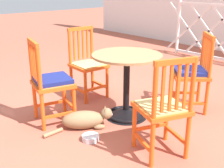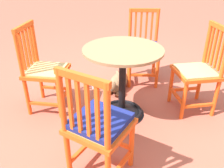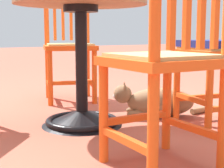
{
  "view_description": "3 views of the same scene",
  "coord_description": "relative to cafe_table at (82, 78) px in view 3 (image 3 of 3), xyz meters",
  "views": [
    {
      "loc": [
        2.23,
        -1.97,
        1.45
      ],
      "look_at": [
        -0.03,
        0.04,
        0.38
      ],
      "focal_mm": 46.09,
      "sensor_mm": 36.0,
      "label": 1
    },
    {
      "loc": [
        0.63,
        2.16,
        1.49
      ],
      "look_at": [
        0.2,
        0.13,
        0.37
      ],
      "focal_mm": 38.28,
      "sensor_mm": 36.0,
      "label": 2
    },
    {
      "loc": [
        -1.69,
        1.12,
        0.54
      ],
      "look_at": [
        -0.07,
        0.03,
        0.26
      ],
      "focal_mm": 55.74,
      "sensor_mm": 36.0,
      "label": 3
    }
  ],
  "objects": [
    {
      "name": "tabby_cat",
      "position": [
        -0.07,
        -0.51,
        -0.19
      ],
      "size": [
        0.41,
        0.7,
        0.23
      ],
      "color": "#8E704C",
      "rests_on": "ground_plane"
    },
    {
      "name": "cafe_table",
      "position": [
        0.0,
        0.0,
        0.0
      ],
      "size": [
        0.76,
        0.76,
        0.73
      ],
      "color": "black",
      "rests_on": "ground_plane"
    },
    {
      "name": "pet_water_bowl",
      "position": [
        0.15,
        -0.63,
        -0.26
      ],
      "size": [
        0.17,
        0.17,
        0.05
      ],
      "primitive_type": "cylinder",
      "color": "silver",
      "rests_on": "ground_plane"
    },
    {
      "name": "orange_chair_facing_out",
      "position": [
        -0.79,
        0.06,
        0.15
      ],
      "size": [
        0.42,
        0.42,
        0.91
      ],
      "color": "#EA5619",
      "rests_on": "ground_plane"
    },
    {
      "name": "orange_chair_tucked_in",
      "position": [
        0.76,
        -0.31,
        0.15
      ],
      "size": [
        0.52,
        0.52,
        0.91
      ],
      "color": "#EA5619",
      "rests_on": "ground_plane"
    },
    {
      "name": "orange_chair_near_fence",
      "position": [
        -0.45,
        -0.69,
        0.16
      ],
      "size": [
        0.49,
        0.49,
        0.91
      ],
      "color": "#EA5619",
      "rests_on": "ground_plane"
    },
    {
      "name": "ground_plane",
      "position": [
        -0.1,
        -0.14,
        -0.28
      ],
      "size": [
        24.0,
        24.0,
        0.0
      ],
      "primitive_type": "plane",
      "color": "#AD5642"
    }
  ]
}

